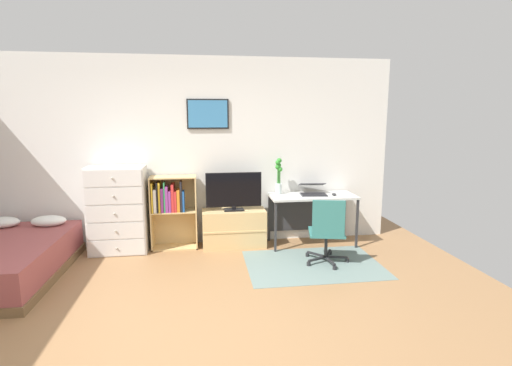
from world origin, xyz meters
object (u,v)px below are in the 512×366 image
(television, at_px, (234,192))
(laptop, at_px, (313,190))
(desk, at_px, (311,203))
(office_chair, at_px, (327,230))
(bed, at_px, (1,260))
(tv_stand, at_px, (234,228))
(bamboo_vase, at_px, (279,175))
(computer_mouse, at_px, (334,194))
(bookshelf, at_px, (171,206))
(dresser, at_px, (118,210))

(television, relative_size, laptop, 1.81)
(laptop, bearing_deg, desk, -168.06)
(desk, distance_m, office_chair, 0.88)
(television, xyz_separation_m, office_chair, (1.10, -0.85, -0.35))
(bed, height_order, tv_stand, bed)
(bed, distance_m, bamboo_vase, 3.63)
(tv_stand, relative_size, computer_mouse, 8.69)
(laptop, bearing_deg, office_chair, -88.29)
(bed, height_order, office_chair, office_chair)
(tv_stand, xyz_separation_m, bamboo_vase, (0.66, 0.07, 0.75))
(desk, bearing_deg, computer_mouse, -24.25)
(television, xyz_separation_m, bamboo_vase, (0.66, 0.09, 0.21))
(tv_stand, relative_size, bamboo_vase, 1.70)
(desk, height_order, bamboo_vase, bamboo_vase)
(bed, bearing_deg, bamboo_vase, 14.46)
(bookshelf, distance_m, bamboo_vase, 1.60)
(laptop, xyz_separation_m, computer_mouse, (0.28, -0.14, -0.05))
(bed, bearing_deg, office_chair, -0.80)
(television, distance_m, bamboo_vase, 0.70)
(bookshelf, relative_size, tv_stand, 1.15)
(office_chair, bearing_deg, tv_stand, 154.49)
(tv_stand, xyz_separation_m, laptop, (1.16, 0.00, 0.54))
(bookshelf, height_order, computer_mouse, bookshelf)
(bookshelf, bearing_deg, bed, -156.99)
(desk, bearing_deg, laptop, 6.33)
(office_chair, xyz_separation_m, bamboo_vase, (-0.44, 0.94, 0.56))
(desk, bearing_deg, office_chair, -92.19)
(tv_stand, height_order, bamboo_vase, bamboo_vase)
(dresser, distance_m, bamboo_vase, 2.30)
(television, height_order, office_chair, television)
(office_chair, bearing_deg, dresser, 175.17)
(bookshelf, relative_size, laptop, 2.38)
(desk, height_order, office_chair, office_chair)
(tv_stand, distance_m, computer_mouse, 1.53)
(office_chair, relative_size, computer_mouse, 8.27)
(tv_stand, bearing_deg, bed, -164.68)
(dresser, height_order, tv_stand, dresser)
(computer_mouse, bearing_deg, desk, 155.75)
(television, distance_m, laptop, 1.16)
(bookshelf, relative_size, desk, 0.84)
(bed, xyz_separation_m, tv_stand, (2.78, 0.76, 0.04))
(office_chair, distance_m, bamboo_vase, 1.18)
(desk, relative_size, computer_mouse, 11.93)
(television, height_order, laptop, television)
(bookshelf, height_order, bamboo_vase, bamboo_vase)
(tv_stand, distance_m, television, 0.54)
(tv_stand, bearing_deg, computer_mouse, -5.46)
(bookshelf, xyz_separation_m, office_chair, (1.99, -0.92, -0.17))
(bed, distance_m, laptop, 4.06)
(television, xyz_separation_m, laptop, (1.16, 0.02, -0.01))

